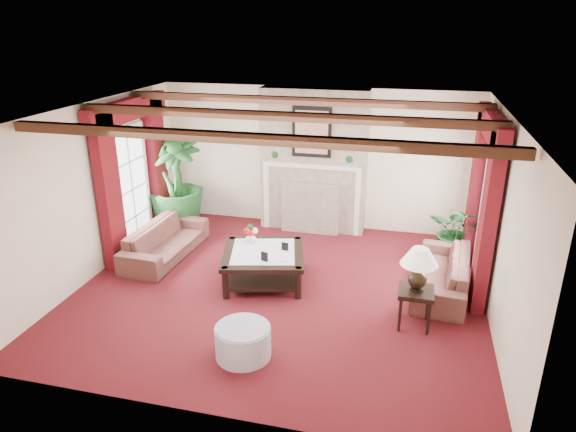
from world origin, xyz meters
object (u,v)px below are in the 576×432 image
(sofa_left, at_px, (165,236))
(sofa_right, at_px, (443,266))
(potted_palm, at_px, (177,202))
(side_table, at_px, (414,308))
(ottoman, at_px, (243,342))
(coffee_table, at_px, (264,266))

(sofa_left, height_order, sofa_right, sofa_left)
(potted_palm, distance_m, side_table, 5.15)
(sofa_left, bearing_deg, sofa_right, -88.07)
(side_table, xyz_separation_m, ottoman, (-2.01, -1.18, -0.07))
(potted_palm, height_order, ottoman, potted_palm)
(sofa_left, xyz_separation_m, ottoman, (2.20, -2.37, -0.18))
(ottoman, bearing_deg, potted_palm, 125.15)
(sofa_right, bearing_deg, ottoman, -40.72)
(potted_palm, relative_size, coffee_table, 1.56)
(sofa_left, relative_size, side_table, 3.63)
(sofa_left, bearing_deg, coffee_table, -101.15)
(coffee_table, bearing_deg, side_table, -30.95)
(sofa_left, distance_m, ottoman, 3.24)
(side_table, distance_m, ottoman, 2.33)
(sofa_left, distance_m, potted_palm, 1.28)
(sofa_right, xyz_separation_m, ottoman, (-2.40, -2.32, -0.17))
(potted_palm, xyz_separation_m, ottoman, (2.53, -3.60, -0.34))
(ottoman, bearing_deg, sofa_left, 132.81)
(sofa_left, xyz_separation_m, potted_palm, (-0.33, 1.22, 0.16))
(coffee_table, height_order, side_table, side_table)
(sofa_right, relative_size, coffee_table, 1.59)
(sofa_right, height_order, potted_palm, potted_palm)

